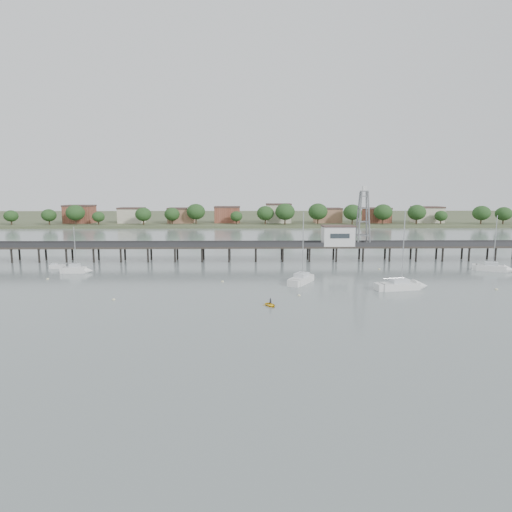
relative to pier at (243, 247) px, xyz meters
The scene contains 13 objects.
ground_plane 60.12m from the pier, 90.00° to the right, with size 500.00×500.00×0.00m, color slate.
pier is the anchor object (origin of this frame).
pier_building 25.16m from the pier, ahead, with size 8.40×5.40×5.30m.
lattice_tower 32.34m from the pier, ahead, with size 3.20×3.20×15.50m.
sailboat_d 45.89m from the pier, 47.07° to the right, with size 9.85×4.40×15.59m.
sailboat_b 40.05m from the pier, 156.32° to the right, with size 6.47×2.14×10.75m.
sailboat_e 60.71m from the pier, 15.09° to the right, with size 8.32×5.84×13.46m.
sailboat_c 29.55m from the pier, 63.93° to the right, with size 6.93×9.17×14.94m.
white_tender 45.32m from the pier, 167.02° to the right, with size 3.45×1.51×1.33m.
yellow_dinghy 45.38m from the pier, 83.61° to the right, with size 1.87×0.54×2.61m, color yellow.
dinghy_occupant 45.38m from the pier, 83.61° to the right, with size 0.38×1.04×0.25m, color black.
mooring_buoys 29.92m from the pier, 81.86° to the right, with size 88.36×28.18×0.39m.
far_shore 179.60m from the pier, 89.89° to the left, with size 500.00×170.00×10.40m.
Camera 1 is at (1.57, -51.03, 18.02)m, focal length 30.00 mm.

